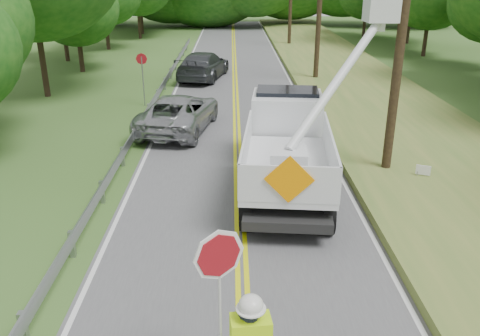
{
  "coord_description": "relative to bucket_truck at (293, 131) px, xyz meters",
  "views": [
    {
      "loc": [
        -0.21,
        -6.42,
        6.52
      ],
      "look_at": [
        0.0,
        6.0,
        1.5
      ],
      "focal_mm": 36.92,
      "sensor_mm": 36.0,
      "label": 1
    }
  ],
  "objects": [
    {
      "name": "suv_darkgrey",
      "position": [
        -3.79,
        16.07,
        -0.75
      ],
      "size": [
        3.5,
        6.16,
        1.68
      ],
      "primitive_type": "imported",
      "rotation": [
        0.0,
        0.0,
        2.93
      ],
      "color": "#3C4044",
      "rests_on": "road"
    },
    {
      "name": "tall_grass_verge",
      "position": [
        5.31,
        5.06,
        -1.46
      ],
      "size": [
        7.0,
        96.0,
        0.3
      ],
      "primitive_type": "cube",
      "color": "#4A6B2C",
      "rests_on": "ground"
    },
    {
      "name": "bucket_truck",
      "position": [
        0.0,
        0.0,
        0.0
      ],
      "size": [
        4.85,
        7.57,
        7.13
      ],
      "color": "black",
      "rests_on": "road"
    },
    {
      "name": "stop_sign_permanent",
      "position": [
        -6.47,
        9.4,
        0.18
      ],
      "size": [
        0.57,
        0.06,
        2.67
      ],
      "color": "gray",
      "rests_on": "ground"
    },
    {
      "name": "road",
      "position": [
        -1.79,
        5.06,
        -1.6
      ],
      "size": [
        7.2,
        96.0,
        0.03
      ],
      "color": "#515154",
      "rests_on": "ground"
    },
    {
      "name": "suv_silver",
      "position": [
        -4.28,
        5.22,
        -0.81
      ],
      "size": [
        3.58,
        6.0,
        1.56
      ],
      "primitive_type": "imported",
      "rotation": [
        0.0,
        0.0,
        2.96
      ],
      "color": "#A3A5A9",
      "rests_on": "road"
    },
    {
      "name": "guardrail",
      "position": [
        -5.8,
        5.96,
        -1.06
      ],
      "size": [
        0.18,
        48.0,
        0.77
      ],
      "color": "gray",
      "rests_on": "ground"
    },
    {
      "name": "yard_sign",
      "position": [
        4.17,
        -0.76,
        -1.14
      ],
      "size": [
        0.43,
        0.21,
        0.66
      ],
      "color": "white",
      "rests_on": "ground"
    }
  ]
}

